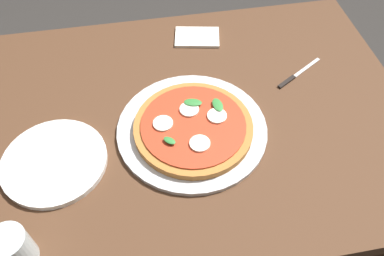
{
  "coord_description": "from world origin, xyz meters",
  "views": [
    {
      "loc": [
        0.12,
        0.63,
        1.45
      ],
      "look_at": [
        0.01,
        0.05,
        0.71
      ],
      "focal_mm": 36.66,
      "sensor_mm": 36.0,
      "label": 1
    }
  ],
  "objects_px": {
    "pizza": "(193,127)",
    "knife": "(294,76)",
    "serving_tray": "(192,129)",
    "plate_white": "(54,162)",
    "napkin": "(197,37)",
    "glass_cup": "(13,249)",
    "dining_table": "(193,140)"
  },
  "relations": [
    {
      "from": "plate_white",
      "to": "napkin",
      "type": "xyz_separation_m",
      "value": [
        -0.4,
        -0.38,
        -0.0
      ]
    },
    {
      "from": "plate_white",
      "to": "pizza",
      "type": "bearing_deg",
      "value": -174.64
    },
    {
      "from": "plate_white",
      "to": "knife",
      "type": "height_order",
      "value": "plate_white"
    },
    {
      "from": "pizza",
      "to": "plate_white",
      "type": "distance_m",
      "value": 0.33
    },
    {
      "from": "knife",
      "to": "glass_cup",
      "type": "height_order",
      "value": "glass_cup"
    },
    {
      "from": "napkin",
      "to": "plate_white",
      "type": "bearing_deg",
      "value": 43.56
    },
    {
      "from": "napkin",
      "to": "serving_tray",
      "type": "bearing_deg",
      "value": 77.25
    },
    {
      "from": "serving_tray",
      "to": "plate_white",
      "type": "xyz_separation_m",
      "value": [
        0.32,
        0.04,
        0.0
      ]
    },
    {
      "from": "dining_table",
      "to": "knife",
      "type": "bearing_deg",
      "value": -164.93
    },
    {
      "from": "serving_tray",
      "to": "plate_white",
      "type": "bearing_deg",
      "value": 6.68
    },
    {
      "from": "pizza",
      "to": "knife",
      "type": "height_order",
      "value": "pizza"
    },
    {
      "from": "glass_cup",
      "to": "napkin",
      "type": "bearing_deg",
      "value": -127.76
    },
    {
      "from": "dining_table",
      "to": "serving_tray",
      "type": "xyz_separation_m",
      "value": [
        0.01,
        0.05,
        0.12
      ]
    },
    {
      "from": "plate_white",
      "to": "glass_cup",
      "type": "height_order",
      "value": "glass_cup"
    },
    {
      "from": "serving_tray",
      "to": "plate_white",
      "type": "distance_m",
      "value": 0.33
    },
    {
      "from": "serving_tray",
      "to": "glass_cup",
      "type": "distance_m",
      "value": 0.45
    },
    {
      "from": "pizza",
      "to": "plate_white",
      "type": "bearing_deg",
      "value": 5.36
    },
    {
      "from": "napkin",
      "to": "knife",
      "type": "distance_m",
      "value": 0.31
    },
    {
      "from": "pizza",
      "to": "napkin",
      "type": "relative_size",
      "value": 2.18
    },
    {
      "from": "dining_table",
      "to": "plate_white",
      "type": "relative_size",
      "value": 4.66
    },
    {
      "from": "serving_tray",
      "to": "pizza",
      "type": "xyz_separation_m",
      "value": [
        -0.0,
        0.01,
        0.02
      ]
    },
    {
      "from": "glass_cup",
      "to": "serving_tray",
      "type": "bearing_deg",
      "value": -146.94
    },
    {
      "from": "pizza",
      "to": "glass_cup",
      "type": "height_order",
      "value": "glass_cup"
    },
    {
      "from": "glass_cup",
      "to": "knife",
      "type": "bearing_deg",
      "value": -150.99
    },
    {
      "from": "napkin",
      "to": "knife",
      "type": "xyz_separation_m",
      "value": [
        -0.23,
        0.21,
        -0.0
      ]
    },
    {
      "from": "serving_tray",
      "to": "knife",
      "type": "height_order",
      "value": "serving_tray"
    },
    {
      "from": "serving_tray",
      "to": "knife",
      "type": "relative_size",
      "value": 2.37
    },
    {
      "from": "pizza",
      "to": "plate_white",
      "type": "xyz_separation_m",
      "value": [
        0.32,
        0.03,
        -0.02
      ]
    },
    {
      "from": "plate_white",
      "to": "napkin",
      "type": "relative_size",
      "value": 1.83
    },
    {
      "from": "napkin",
      "to": "glass_cup",
      "type": "xyz_separation_m",
      "value": [
        0.46,
        0.59,
        0.04
      ]
    },
    {
      "from": "serving_tray",
      "to": "plate_white",
      "type": "height_order",
      "value": "plate_white"
    },
    {
      "from": "knife",
      "to": "glass_cup",
      "type": "bearing_deg",
      "value": 29.01
    }
  ]
}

